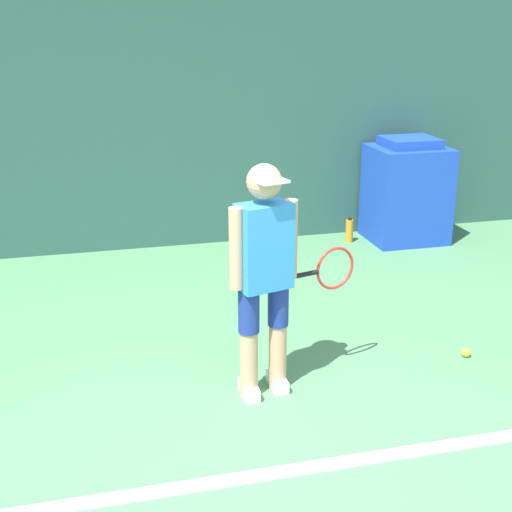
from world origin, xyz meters
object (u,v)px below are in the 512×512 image
tennis_ball (466,353)px  covered_chair (406,192)px  tennis_player (266,271)px  water_bottle (349,231)px

tennis_ball → covered_chair: (0.81, 2.77, 0.51)m
tennis_player → water_bottle: bearing=44.2°
covered_chair → water_bottle: bearing=174.6°
covered_chair → water_bottle: (-0.63, 0.06, -0.42)m
water_bottle → tennis_ball: bearing=-93.7°
covered_chair → water_bottle: covered_chair is taller
tennis_ball → covered_chair: size_ratio=0.06×
tennis_player → tennis_ball: size_ratio=22.87×
covered_chair → water_bottle: size_ratio=4.13×
tennis_player → water_bottle: (1.76, 2.94, -0.73)m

